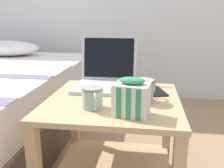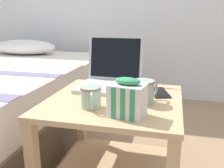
{
  "view_description": "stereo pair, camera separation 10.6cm",
  "coord_description": "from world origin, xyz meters",
  "px_view_note": "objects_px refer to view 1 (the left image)",
  "views": [
    {
      "loc": [
        0.14,
        -1.06,
        0.85
      ],
      "look_at": [
        0.0,
        -0.04,
        0.58
      ],
      "focal_mm": 40.0,
      "sensor_mm": 36.0,
      "label": 1
    },
    {
      "loc": [
        0.25,
        -1.04,
        0.85
      ],
      "look_at": [
        0.0,
        -0.04,
        0.58
      ],
      "focal_mm": 40.0,
      "sensor_mm": 36.0,
      "label": 2
    }
  ],
  "objects_px": {
    "laptop": "(106,77)",
    "mug_front_left": "(93,97)",
    "mug_front_right": "(143,89)",
    "snack_bag": "(132,98)",
    "cell_phone": "(156,91)"
  },
  "relations": [
    {
      "from": "mug_front_left",
      "to": "cell_phone",
      "type": "distance_m",
      "value": 0.37
    },
    {
      "from": "mug_front_right",
      "to": "snack_bag",
      "type": "xyz_separation_m",
      "value": [
        -0.04,
        -0.16,
        0.01
      ]
    },
    {
      "from": "laptop",
      "to": "mug_front_right",
      "type": "height_order",
      "value": "laptop"
    },
    {
      "from": "snack_bag",
      "to": "mug_front_right",
      "type": "bearing_deg",
      "value": 75.74
    },
    {
      "from": "mug_front_left",
      "to": "mug_front_right",
      "type": "relative_size",
      "value": 0.97
    },
    {
      "from": "cell_phone",
      "to": "mug_front_left",
      "type": "bearing_deg",
      "value": -134.09
    },
    {
      "from": "mug_front_left",
      "to": "mug_front_right",
      "type": "xyz_separation_m",
      "value": [
        0.2,
        0.11,
        0.01
      ]
    },
    {
      "from": "mug_front_left",
      "to": "mug_front_right",
      "type": "bearing_deg",
      "value": 29.21
    },
    {
      "from": "mug_front_left",
      "to": "mug_front_right",
      "type": "distance_m",
      "value": 0.23
    },
    {
      "from": "mug_front_left",
      "to": "cell_phone",
      "type": "xyz_separation_m",
      "value": [
        0.26,
        0.26,
        -0.04
      ]
    },
    {
      "from": "snack_bag",
      "to": "laptop",
      "type": "bearing_deg",
      "value": 112.83
    },
    {
      "from": "mug_front_right",
      "to": "snack_bag",
      "type": "bearing_deg",
      "value": -104.26
    },
    {
      "from": "laptop",
      "to": "mug_front_left",
      "type": "height_order",
      "value": "laptop"
    },
    {
      "from": "laptop",
      "to": "mug_front_left",
      "type": "distance_m",
      "value": 0.32
    },
    {
      "from": "mug_front_left",
      "to": "snack_bag",
      "type": "distance_m",
      "value": 0.17
    }
  ]
}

